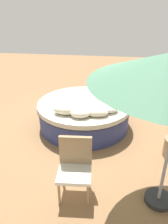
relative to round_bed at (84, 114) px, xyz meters
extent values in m
plane|color=olive|center=(0.00, 0.00, -0.32)|extent=(16.00, 16.00, 0.00)
cylinder|color=navy|center=(0.00, 0.00, -0.06)|extent=(2.20, 2.20, 0.52)
cylinder|color=black|center=(0.00, 0.00, 0.19)|extent=(2.27, 2.27, 0.01)
cylinder|color=beige|center=(0.00, 0.00, 0.25)|extent=(2.26, 2.26, 0.11)
ellipsoid|color=beige|center=(-0.31, -0.64, 0.42)|extent=(0.55, 0.33, 0.21)
ellipsoid|color=beige|center=(0.02, -0.75, 0.40)|extent=(0.42, 0.31, 0.19)
ellipsoid|color=beige|center=(0.35, -0.63, 0.40)|extent=(0.54, 0.31, 0.18)
ellipsoid|color=silver|center=(0.60, -0.41, 0.39)|extent=(0.45, 0.36, 0.17)
ellipsoid|color=beige|center=(0.73, -0.09, 0.40)|extent=(0.45, 0.30, 0.17)
cylinder|color=#997A56|center=(0.41, -2.47, -0.11)|extent=(0.04, 0.04, 0.42)
cylinder|color=#997A56|center=(-0.03, -2.50, -0.11)|extent=(0.04, 0.04, 0.42)
cylinder|color=#997A56|center=(0.37, -2.05, -0.11)|extent=(0.04, 0.04, 0.42)
cylinder|color=#997A56|center=(-0.06, -2.08, -0.11)|extent=(0.04, 0.04, 0.42)
cube|color=white|center=(0.17, -2.27, 0.13)|extent=(0.56, 0.54, 0.06)
cube|color=#997A56|center=(0.15, -2.05, 0.41)|extent=(0.52, 0.10, 0.50)
cylinder|color=#262628|center=(1.50, -2.23, -0.28)|extent=(0.44, 0.44, 0.08)
cylinder|color=gray|center=(1.75, 2.73, -0.10)|extent=(0.36, 0.36, 0.45)
sphere|color=#23562D|center=(1.75, 2.73, 0.32)|extent=(0.47, 0.47, 0.47)
camera|label=1|loc=(0.70, -4.92, 2.54)|focal=36.00mm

